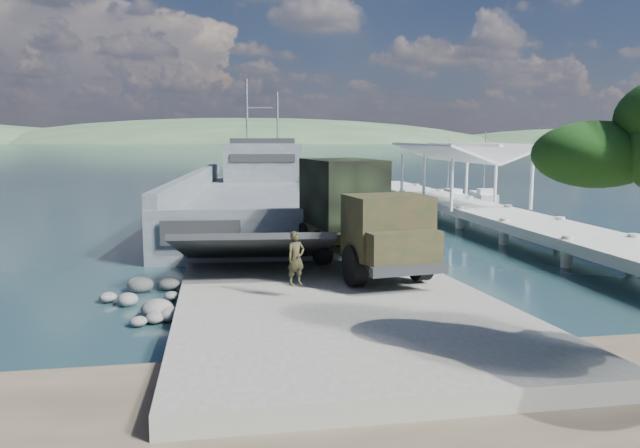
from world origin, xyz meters
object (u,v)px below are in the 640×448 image
(pier, at_px, (467,198))
(military_truck, at_px, (356,214))
(sailboat_far, at_px, (484,196))
(soldier, at_px, (296,270))
(sailboat_near, at_px, (448,196))
(landing_craft, at_px, (261,205))

(pier, bearing_deg, military_truck, -126.50)
(sailboat_far, bearing_deg, pier, -107.16)
(soldier, relative_size, sailboat_near, 0.30)
(landing_craft, xyz_separation_m, military_truck, (2.30, -19.13, 1.67))
(pier, distance_m, sailboat_near, 15.62)
(pier, relative_size, sailboat_near, 7.57)
(pier, distance_m, military_truck, 18.78)
(landing_craft, bearing_deg, soldier, -86.44)
(soldier, xyz_separation_m, sailboat_near, (18.78, 34.51, -1.07))
(pier, height_order, military_truck, pier)
(sailboat_near, bearing_deg, military_truck, -126.12)
(soldier, bearing_deg, sailboat_far, 31.05)
(sailboat_near, distance_m, sailboat_far, 3.16)
(soldier, bearing_deg, landing_craft, 62.39)
(military_truck, xyz_separation_m, sailboat_far, (18.48, 28.40, -2.27))
(soldier, bearing_deg, military_truck, 30.36)
(landing_craft, height_order, sailboat_near, landing_craft)
(pier, relative_size, landing_craft, 1.13)
(landing_craft, bearing_deg, sailboat_far, 29.42)
(military_truck, xyz_separation_m, soldier, (-3.05, -4.55, -1.23))
(landing_craft, bearing_deg, pier, -11.40)
(pier, relative_size, military_truck, 4.68)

